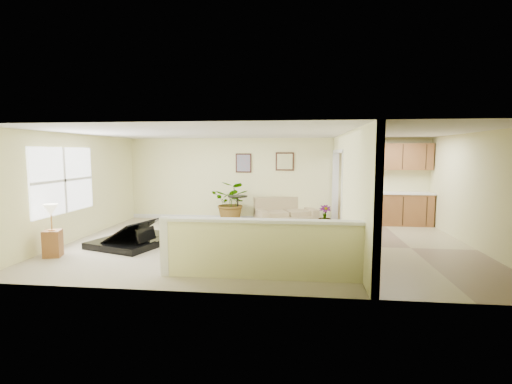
# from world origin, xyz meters

# --- Properties ---
(floor) EXTENTS (9.00, 9.00, 0.00)m
(floor) POSITION_xyz_m (0.00, 0.00, 0.00)
(floor) COLOR tan
(floor) RESTS_ON ground
(back_wall) EXTENTS (9.00, 0.04, 2.50)m
(back_wall) POSITION_xyz_m (0.00, 3.00, 1.25)
(back_wall) COLOR #F0ECA4
(back_wall) RESTS_ON floor
(front_wall) EXTENTS (9.00, 0.04, 2.50)m
(front_wall) POSITION_xyz_m (0.00, -3.00, 1.25)
(front_wall) COLOR #F0ECA4
(front_wall) RESTS_ON floor
(left_wall) EXTENTS (0.04, 6.00, 2.50)m
(left_wall) POSITION_xyz_m (-4.50, 0.00, 1.25)
(left_wall) COLOR #F0ECA4
(left_wall) RESTS_ON floor
(right_wall) EXTENTS (0.04, 6.00, 2.50)m
(right_wall) POSITION_xyz_m (4.50, 0.00, 1.25)
(right_wall) COLOR #F0ECA4
(right_wall) RESTS_ON floor
(ceiling) EXTENTS (9.00, 6.00, 0.04)m
(ceiling) POSITION_xyz_m (0.00, 0.00, 2.50)
(ceiling) COLOR beige
(ceiling) RESTS_ON back_wall
(kitchen_vinyl) EXTENTS (2.70, 6.00, 0.01)m
(kitchen_vinyl) POSITION_xyz_m (3.15, 0.00, 0.00)
(kitchen_vinyl) COLOR tan
(kitchen_vinyl) RESTS_ON floor
(interior_partition) EXTENTS (0.18, 5.99, 2.50)m
(interior_partition) POSITION_xyz_m (1.80, 0.25, 1.22)
(interior_partition) COLOR #F0ECA4
(interior_partition) RESTS_ON floor
(pony_half_wall) EXTENTS (3.42, 0.22, 1.00)m
(pony_half_wall) POSITION_xyz_m (0.08, -2.30, 0.52)
(pony_half_wall) COLOR #F0ECA4
(pony_half_wall) RESTS_ON floor
(left_window) EXTENTS (0.05, 2.15, 1.45)m
(left_window) POSITION_xyz_m (-4.49, -0.50, 1.45)
(left_window) COLOR white
(left_window) RESTS_ON left_wall
(wall_art_left) EXTENTS (0.48, 0.04, 0.58)m
(wall_art_left) POSITION_xyz_m (-0.95, 2.97, 1.75)
(wall_art_left) COLOR #3B1F15
(wall_art_left) RESTS_ON back_wall
(wall_mirror) EXTENTS (0.55, 0.04, 0.55)m
(wall_mirror) POSITION_xyz_m (0.30, 2.97, 1.80)
(wall_mirror) COLOR #3B1F15
(wall_mirror) RESTS_ON back_wall
(kitchen_cabinets) EXTENTS (2.36, 0.65, 2.33)m
(kitchen_cabinets) POSITION_xyz_m (3.19, 2.73, 0.87)
(kitchen_cabinets) COLOR #975F31
(kitchen_cabinets) RESTS_ON floor
(piano) EXTENTS (1.93, 1.92, 1.33)m
(piano) POSITION_xyz_m (-3.06, -0.41, 0.56)
(piano) COLOR black
(piano) RESTS_ON floor
(piano_bench) EXTENTS (0.35, 0.70, 0.46)m
(piano_bench) POSITION_xyz_m (-1.69, -0.04, 0.23)
(piano_bench) COLOR black
(piano_bench) RESTS_ON floor
(loveseat) EXTENTS (2.04, 1.54, 0.98)m
(loveseat) POSITION_xyz_m (0.35, 2.64, 0.37)
(loveseat) COLOR tan
(loveseat) RESTS_ON floor
(accent_table) EXTENTS (0.57, 0.57, 0.82)m
(accent_table) POSITION_xyz_m (-1.03, 2.34, 0.53)
(accent_table) COLOR black
(accent_table) RESTS_ON floor
(palm_plant) EXTENTS (1.30, 1.20, 1.24)m
(palm_plant) POSITION_xyz_m (-1.21, 2.44, 0.61)
(palm_plant) COLOR black
(palm_plant) RESTS_ON floor
(small_plant) EXTENTS (0.36, 0.36, 0.62)m
(small_plant) POSITION_xyz_m (1.45, 2.10, 0.26)
(small_plant) COLOR black
(small_plant) RESTS_ON floor
(lamp_stand) EXTENTS (0.39, 0.39, 1.05)m
(lamp_stand) POSITION_xyz_m (-4.12, -1.48, 0.45)
(lamp_stand) COLOR #975F31
(lamp_stand) RESTS_ON floor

